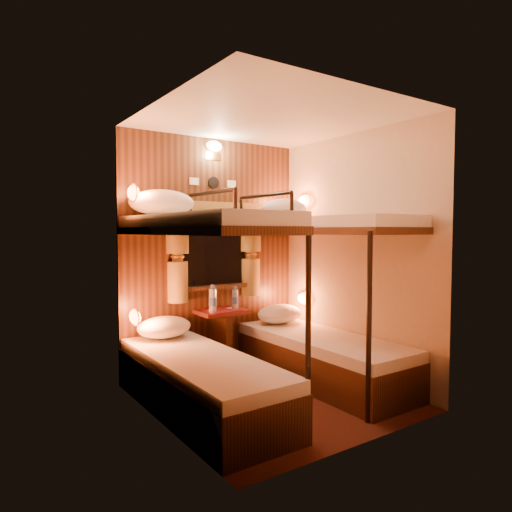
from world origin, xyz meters
TOP-DOWN VIEW (x-y plane):
  - floor at (0.00, 0.00)m, footprint 2.10×2.10m
  - ceiling at (0.00, 0.00)m, footprint 2.10×2.10m
  - wall_back at (0.00, 1.05)m, footprint 2.40×0.00m
  - wall_front at (0.00, -1.05)m, footprint 2.40×0.00m
  - wall_left at (-1.00, 0.00)m, footprint 0.00×2.40m
  - wall_right at (1.00, 0.00)m, footprint 0.00×2.40m
  - back_panel at (0.00, 1.04)m, footprint 2.00×0.03m
  - bunk_left at (-0.65, 0.07)m, footprint 0.72×1.90m
  - bunk_right at (0.65, 0.07)m, footprint 0.72×1.90m
  - window at (0.00, 1.00)m, footprint 1.00×0.12m
  - curtains at (0.00, 0.97)m, footprint 1.10×0.22m
  - back_fixtures at (0.00, 1.00)m, footprint 0.54×0.09m
  - reading_lamps at (-0.00, 0.70)m, footprint 2.00×0.20m
  - table at (0.00, 0.85)m, footprint 0.50×0.34m
  - bottle_left at (-0.14, 0.79)m, footprint 0.08×0.08m
  - bottle_right at (0.13, 0.81)m, footprint 0.07×0.07m
  - sachet_a at (0.13, 0.84)m, footprint 0.09×0.07m
  - sachet_b at (0.11, 0.87)m, footprint 0.07×0.06m
  - pillow_lower_left at (-0.65, 0.80)m, footprint 0.51×0.37m
  - pillow_lower_right at (0.65, 0.74)m, footprint 0.51×0.37m
  - pillow_upper_left at (-0.65, 0.81)m, footprint 0.62×0.44m
  - pillow_upper_right at (0.65, 0.66)m, footprint 0.52×0.37m

SIDE VIEW (x-z plane):
  - floor at x=0.00m, z-range 0.00..0.00m
  - table at x=0.00m, z-range 0.09..0.74m
  - pillow_lower_left at x=-0.65m, z-range 0.46..0.66m
  - pillow_lower_right at x=0.65m, z-range 0.46..0.66m
  - bunk_left at x=-0.65m, z-range -0.35..1.47m
  - bunk_right at x=0.65m, z-range -0.35..1.47m
  - sachet_b at x=0.11m, z-range 0.65..0.66m
  - sachet_a at x=0.13m, z-range 0.65..0.66m
  - bottle_right at x=0.13m, z-range 0.63..0.87m
  - bottle_left at x=-0.14m, z-range 0.63..0.90m
  - window at x=0.00m, z-range 0.79..1.58m
  - wall_back at x=0.00m, z-range 0.00..2.40m
  - wall_front at x=0.00m, z-range 0.00..2.40m
  - wall_left at x=-1.00m, z-range 0.00..2.40m
  - wall_right at x=1.00m, z-range 0.00..2.40m
  - back_panel at x=0.00m, z-range 0.00..2.40m
  - reading_lamps at x=0.00m, z-range 0.62..1.86m
  - curtains at x=0.00m, z-range 0.76..1.76m
  - pillow_upper_right at x=0.65m, z-range 1.59..1.79m
  - pillow_upper_left at x=-0.65m, z-range 1.59..1.83m
  - back_fixtures at x=0.00m, z-range 2.00..2.49m
  - ceiling at x=0.00m, z-range 2.40..2.40m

